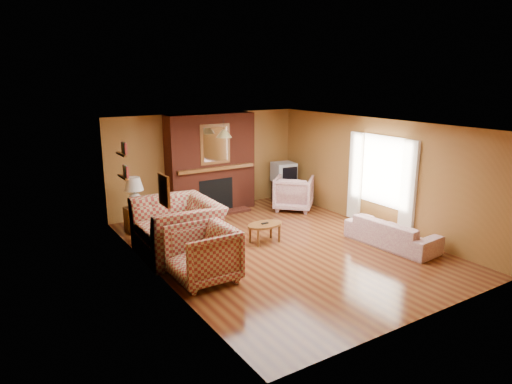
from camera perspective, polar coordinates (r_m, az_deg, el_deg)
floor at (r=9.03m, az=3.21°, el=-6.92°), size 6.50×6.50×0.00m
ceiling at (r=8.46m, az=3.44°, el=8.41°), size 6.50×6.50×0.00m
wall_back at (r=11.41m, az=-6.23°, el=3.79°), size 6.50×0.00×6.50m
wall_front at (r=6.43m, az=20.50°, el=-5.40°), size 6.50×0.00×6.50m
wall_left at (r=7.54m, az=-12.34°, el=-1.95°), size 0.00×6.50×6.50m
wall_right at (r=10.29m, az=14.73°, el=2.26°), size 0.00×6.50×6.50m
fireplace at (r=11.18m, az=-5.63°, el=3.49°), size 2.20×0.82×2.40m
window_right at (r=10.14m, az=15.33°, el=1.62°), size 0.10×1.85×2.00m
bookshelf at (r=9.22m, az=-16.27°, el=3.73°), size 0.09×0.55×0.71m
botanical_print at (r=7.19m, az=-11.41°, el=0.20°), size 0.05×0.40×0.50m
pendant_light at (r=10.45m, az=-4.03°, el=7.32°), size 0.36×0.36×0.48m
plaid_loveseat at (r=8.64m, az=-9.79°, el=-4.51°), size 1.43×1.62×1.03m
plaid_armchair at (r=7.51m, az=-6.65°, el=-7.74°), size 1.01×0.98×0.92m
floral_sofa at (r=9.42m, az=16.61°, el=-4.88°), size 0.89×1.90×0.54m
floral_armchair at (r=11.45m, az=4.75°, el=-0.12°), size 1.29×1.29×0.84m
coffee_table at (r=9.17m, az=1.11°, el=-4.33°), size 0.76×0.47×0.41m
side_table at (r=10.15m, az=-14.76°, el=-3.35°), size 0.44×0.44×0.54m
table_lamp at (r=9.98m, az=-14.99°, el=0.15°), size 0.40×0.40×0.66m
tv_stand at (r=12.26m, az=3.45°, el=0.12°), size 0.49×0.44×0.53m
crt_tv at (r=12.14m, az=3.50°, el=2.50°), size 0.62×0.61×0.51m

